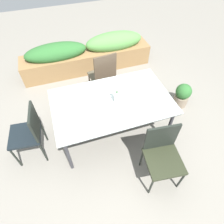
{
  "coord_description": "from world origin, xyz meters",
  "views": [
    {
      "loc": [
        -0.57,
        -1.74,
        2.71
      ],
      "look_at": [
        0.03,
        0.08,
        0.5
      ],
      "focal_mm": 30.59,
      "sensor_mm": 36.0,
      "label": 1
    }
  ],
  "objects_px": {
    "chair_near_right": "(163,153)",
    "potted_plant": "(182,95)",
    "dining_table": "(112,104)",
    "flower_vase": "(117,96)",
    "planter_box": "(87,55)",
    "chair_end_left": "(29,131)",
    "chair_far_side": "(103,74)"
  },
  "relations": [
    {
      "from": "planter_box",
      "to": "potted_plant",
      "type": "xyz_separation_m",
      "value": [
        1.4,
        -1.68,
        -0.11
      ]
    },
    {
      "from": "chair_near_right",
      "to": "flower_vase",
      "type": "height_order",
      "value": "flower_vase"
    },
    {
      "from": "chair_end_left",
      "to": "dining_table",
      "type": "bearing_deg",
      "value": -84.02
    },
    {
      "from": "chair_far_side",
      "to": "chair_near_right",
      "type": "distance_m",
      "value": 1.77
    },
    {
      "from": "chair_far_side",
      "to": "potted_plant",
      "type": "relative_size",
      "value": 2.1
    },
    {
      "from": "flower_vase",
      "to": "planter_box",
      "type": "relative_size",
      "value": 0.11
    },
    {
      "from": "chair_far_side",
      "to": "flower_vase",
      "type": "bearing_deg",
      "value": -100.41
    },
    {
      "from": "chair_far_side",
      "to": "chair_near_right",
      "type": "xyz_separation_m",
      "value": [
        0.27,
        -1.75,
        -0.03
      ]
    },
    {
      "from": "dining_table",
      "to": "planter_box",
      "type": "bearing_deg",
      "value": 88.48
    },
    {
      "from": "flower_vase",
      "to": "planter_box",
      "type": "distance_m",
      "value": 1.97
    },
    {
      "from": "chair_far_side",
      "to": "flower_vase",
      "type": "distance_m",
      "value": 0.95
    },
    {
      "from": "dining_table",
      "to": "chair_near_right",
      "type": "bearing_deg",
      "value": -65.77
    },
    {
      "from": "chair_far_side",
      "to": "planter_box",
      "type": "distance_m",
      "value": 1.03
    },
    {
      "from": "chair_end_left",
      "to": "flower_vase",
      "type": "xyz_separation_m",
      "value": [
        1.27,
        -0.02,
        0.32
      ]
    },
    {
      "from": "dining_table",
      "to": "chair_end_left",
      "type": "xyz_separation_m",
      "value": [
        -1.21,
        -0.01,
        -0.15
      ]
    },
    {
      "from": "chair_end_left",
      "to": "flower_vase",
      "type": "relative_size",
      "value": 2.98
    },
    {
      "from": "planter_box",
      "to": "potted_plant",
      "type": "bearing_deg",
      "value": -50.31
    },
    {
      "from": "dining_table",
      "to": "flower_vase",
      "type": "height_order",
      "value": "flower_vase"
    },
    {
      "from": "chair_end_left",
      "to": "flower_vase",
      "type": "height_order",
      "value": "flower_vase"
    },
    {
      "from": "potted_plant",
      "to": "chair_end_left",
      "type": "bearing_deg",
      "value": -175.52
    },
    {
      "from": "chair_far_side",
      "to": "planter_box",
      "type": "xyz_separation_m",
      "value": [
        -0.07,
        1.01,
        -0.19
      ]
    },
    {
      "from": "chair_near_right",
      "to": "planter_box",
      "type": "distance_m",
      "value": 2.78
    },
    {
      "from": "chair_near_right",
      "to": "potted_plant",
      "type": "relative_size",
      "value": 1.9
    },
    {
      "from": "chair_end_left",
      "to": "planter_box",
      "type": "height_order",
      "value": "chair_end_left"
    },
    {
      "from": "planter_box",
      "to": "dining_table",
      "type": "bearing_deg",
      "value": -91.52
    },
    {
      "from": "chair_end_left",
      "to": "planter_box",
      "type": "xyz_separation_m",
      "value": [
        1.26,
        1.89,
        -0.18
      ]
    },
    {
      "from": "chair_far_side",
      "to": "potted_plant",
      "type": "bearing_deg",
      "value": -33.28
    },
    {
      "from": "chair_near_right",
      "to": "potted_plant",
      "type": "bearing_deg",
      "value": -127.2
    },
    {
      "from": "dining_table",
      "to": "potted_plant",
      "type": "relative_size",
      "value": 3.6
    },
    {
      "from": "flower_vase",
      "to": "potted_plant",
      "type": "xyz_separation_m",
      "value": [
        1.39,
        0.23,
        -0.61
      ]
    },
    {
      "from": "chair_near_right",
      "to": "planter_box",
      "type": "bearing_deg",
      "value": -75.79
    },
    {
      "from": "dining_table",
      "to": "chair_end_left",
      "type": "height_order",
      "value": "chair_end_left"
    }
  ]
}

